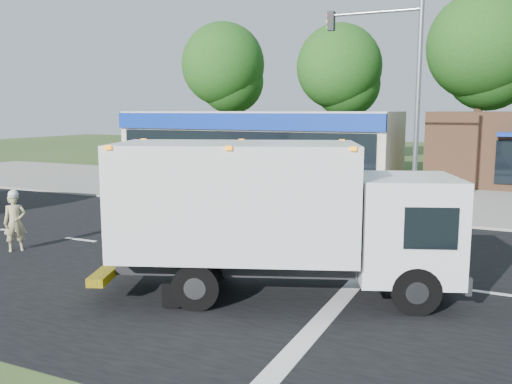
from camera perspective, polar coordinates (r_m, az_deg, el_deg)
ground at (r=14.72m, az=-0.41°, el=-7.43°), size 120.00×120.00×0.00m
road_asphalt at (r=14.72m, az=-0.41°, el=-7.41°), size 60.00×14.00×0.02m
sidewalk at (r=22.20m, az=8.73°, el=-1.90°), size 60.00×2.40×0.12m
parking_apron at (r=27.75m, az=12.11°, el=-0.00°), size 60.00×9.00×0.02m
lane_markings at (r=13.01m, az=2.45°, el=-9.53°), size 55.20×7.00×0.01m
ems_box_truck at (r=11.78m, az=1.94°, el=-1.73°), size 7.98×4.92×3.39m
emergency_worker at (r=17.16m, az=-24.04°, el=-2.82°), size 0.70×0.74×1.81m
retail_strip_mall at (r=36.07m, az=0.29°, el=5.33°), size 18.00×6.20×4.00m
traffic_signal_pole at (r=20.73m, az=14.92°, el=10.68°), size 3.51×0.25×8.00m
background_trees at (r=41.65m, az=15.79°, el=12.84°), size 36.77×7.39×12.10m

